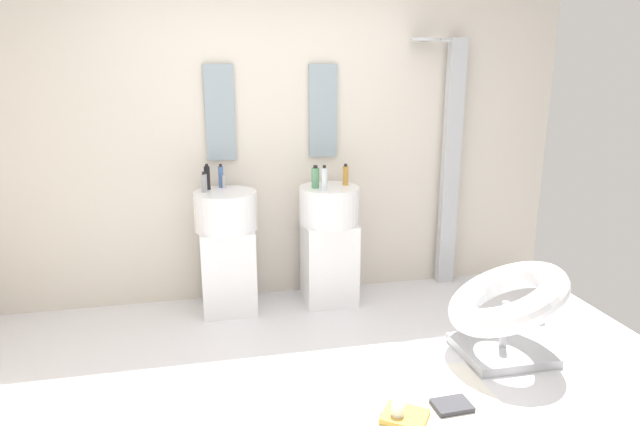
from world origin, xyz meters
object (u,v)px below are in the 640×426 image
soap_bottle_black (207,178)px  magazine_ochre (405,417)px  soap_bottle_clear (324,179)px  lounge_chair (506,305)px  soap_bottle_grey (204,183)px  shower_column (449,160)px  magazine_navy (405,415)px  pedestal_sink_left (227,248)px  coffee_mug (398,412)px  magazine_charcoal (452,405)px  soap_bottle_green (315,178)px  pedestal_sink_right (329,241)px  soap_bottle_amber (346,175)px  soap_bottle_blue (221,177)px

soap_bottle_black → magazine_ochre: bearing=-61.3°
magazine_ochre → soap_bottle_clear: size_ratio=1.20×
lounge_chair → soap_bottle_grey: bearing=149.2°
shower_column → magazine_navy: shower_column is taller
pedestal_sink_left → coffee_mug: pedestal_sink_left is taller
pedestal_sink_left → magazine_navy: (0.83, -1.61, -0.47)m
coffee_mug → magazine_charcoal: bearing=7.0°
soap_bottle_green → pedestal_sink_right: bearing=10.0°
shower_column → magazine_ochre: bearing=-119.8°
magazine_ochre → pedestal_sink_left: bearing=153.5°
soap_bottle_clear → soap_bottle_black: bearing=164.6°
coffee_mug → magazine_ochre: bearing=-6.7°
shower_column → magazine_ochre: size_ratio=8.90×
magazine_navy → soap_bottle_amber: (0.10, 1.65, 0.99)m
lounge_chair → soap_bottle_clear: size_ratio=5.32×
magazine_ochre → soap_bottle_blue: bearing=151.9°
magazine_navy → coffee_mug: bearing=-125.1°
lounge_chair → soap_bottle_grey: 2.25m
pedestal_sink_left → coffee_mug: size_ratio=10.55×
magazine_charcoal → soap_bottle_green: soap_bottle_green is taller
soap_bottle_clear → soap_bottle_amber: size_ratio=1.15×
lounge_chair → coffee_mug: size_ratio=10.37×
lounge_chair → soap_bottle_clear: soap_bottle_clear is taller
lounge_chair → magazine_ochre: lounge_chair is taller
soap_bottle_green → soap_bottle_blue: bearing=165.8°
pedestal_sink_left → shower_column: (1.86, 0.18, 0.58)m
pedestal_sink_left → coffee_mug: (0.79, -1.62, -0.44)m
pedestal_sink_left → magazine_charcoal: size_ratio=5.04×
pedestal_sink_left → lounge_chair: (1.71, -1.09, -0.15)m
shower_column → magazine_charcoal: 2.18m
coffee_mug → soap_bottle_green: bearing=93.9°
soap_bottle_black → magazine_charcoal: bearing=-53.6°
magazine_navy → soap_bottle_clear: bearing=133.5°
soap_bottle_blue → magazine_navy: bearing=-64.2°
soap_bottle_black → coffee_mug: bearing=-62.2°
magazine_ochre → pedestal_sink_right: bearing=127.7°
magazine_ochre → soap_bottle_green: 1.89m
pedestal_sink_left → magazine_ochre: size_ratio=4.50×
magazine_ochre → soap_bottle_amber: soap_bottle_amber is taller
soap_bottle_amber → soap_bottle_clear: bearing=-141.0°
soap_bottle_amber → lounge_chair: bearing=-55.7°
soap_bottle_blue → soap_bottle_green: (0.70, -0.18, -0.00)m
magazine_navy → soap_bottle_amber: 1.93m
soap_bottle_blue → shower_column: bearing=0.7°
pedestal_sink_right → magazine_ochre: bearing=-88.8°
magazine_ochre → soap_bottle_amber: size_ratio=1.38×
magazine_navy → coffee_mug: size_ratio=2.30×
magazine_ochre → shower_column: bearing=96.7°
magazine_charcoal → soap_bottle_amber: (-0.19, 1.62, 0.99)m
soap_bottle_clear → soap_bottle_blue: 0.80m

